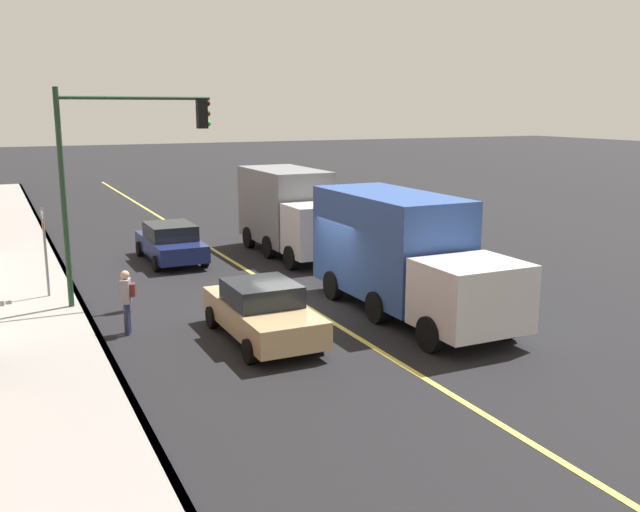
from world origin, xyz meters
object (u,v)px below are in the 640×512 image
car_navy (171,242)px  car_tan (262,311)px  street_sign_post (45,247)px  truck_blue (403,252)px  traffic_light_mast (119,159)px  truck_gray (291,211)px  pedestrian_with_backpack (127,297)px

car_navy → car_tan: size_ratio=1.01×
car_tan → street_sign_post: bearing=36.3°
truck_blue → traffic_light_mast: (4.27, 7.17, 2.64)m
car_navy → car_tan: bearing=179.2°
traffic_light_mast → street_sign_post: size_ratio=2.22×
car_navy → traffic_light_mast: 7.18m
traffic_light_mast → street_sign_post: 3.77m
truck_gray → traffic_light_mast: traffic_light_mast is taller
car_navy → pedestrian_with_backpack: size_ratio=2.67×
car_navy → traffic_light_mast: size_ratio=0.71×
car_navy → traffic_light_mast: traffic_light_mast is taller
truck_gray → truck_blue: size_ratio=0.86×
car_navy → street_sign_post: 6.35m
truck_gray → truck_blue: (-9.20, 0.42, 0.00)m
truck_gray → traffic_light_mast: (-4.93, 7.58, 2.64)m
street_sign_post → car_tan: bearing=-143.7°
car_navy → car_tan: car_tan is taller
traffic_light_mast → pedestrian_with_backpack: bearing=170.6°
car_navy → truck_blue: 10.83m
truck_blue → pedestrian_with_backpack: 7.81m
truck_gray → truck_blue: 9.21m
car_tan → truck_blue: size_ratio=0.58×
truck_blue → pedestrian_with_backpack: size_ratio=4.52×
car_navy → pedestrian_with_backpack: (-8.46, 3.19, 0.25)m
car_navy → pedestrian_with_backpack: 9.05m
car_navy → truck_blue: bearing=-155.6°
truck_blue → car_navy: bearing=24.4°
car_navy → car_tan: (-10.41, 0.14, -0.00)m
car_navy → car_tan: 10.41m
car_navy → truck_gray: 5.02m
car_navy → traffic_light_mast: bearing=154.0°
pedestrian_with_backpack → street_sign_post: 4.79m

